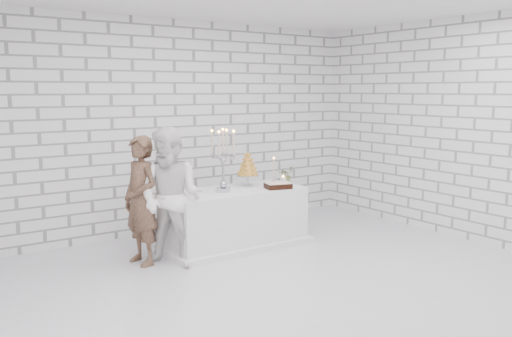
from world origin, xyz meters
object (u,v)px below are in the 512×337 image
bride (171,198)px  cake_table (235,218)px  candelabra (223,160)px  croquembouche (248,169)px  groom (141,201)px

bride → cake_table: bearing=67.2°
cake_table → candelabra: (-0.19, -0.04, 0.78)m
candelabra → bride: bearing=-163.1°
bride → croquembouche: 1.41m
groom → candelabra: (1.08, -0.05, 0.40)m
bride → croquembouche: (1.33, 0.44, 0.18)m
groom → croquembouche: groom is taller
cake_table → groom: groom is taller
cake_table → bride: (-1.04, -0.29, 0.43)m
croquembouche → bride: bearing=-161.9°
cake_table → groom: bearing=179.4°
cake_table → croquembouche: 0.69m
candelabra → croquembouche: (0.49, 0.18, -0.17)m
cake_table → candelabra: bearing=-169.1°
bride → candelabra: 0.95m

